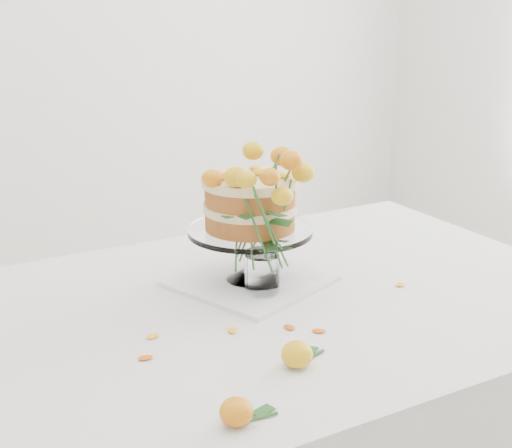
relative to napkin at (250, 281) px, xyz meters
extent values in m
cube|color=tan|center=(-0.02, -0.09, -0.03)|extent=(1.40, 0.90, 0.04)
cylinder|color=tan|center=(0.60, 0.28, -0.41)|extent=(0.06, 0.06, 0.71)
cube|color=white|center=(-0.02, -0.09, -0.01)|extent=(1.42, 0.92, 0.01)
cube|color=white|center=(-0.02, 0.37, -0.11)|extent=(1.42, 0.01, 0.20)
cube|color=white|center=(0.69, -0.09, -0.11)|extent=(0.01, 0.92, 0.20)
cube|color=white|center=(0.00, 0.00, 0.00)|extent=(0.37, 0.37, 0.01)
cylinder|color=white|center=(0.00, 0.00, 0.07)|extent=(0.03, 0.03, 0.09)
cylinder|color=white|center=(0.00, 0.00, 0.12)|extent=(0.27, 0.27, 0.01)
cylinder|color=#AF6127|center=(0.00, 0.00, 0.14)|extent=(0.25, 0.25, 0.04)
cylinder|color=#F5E19E|center=(0.00, 0.00, 0.17)|extent=(0.26, 0.26, 0.02)
cylinder|color=#AF6127|center=(0.00, 0.00, 0.20)|extent=(0.25, 0.25, 0.04)
cylinder|color=#F5E19E|center=(0.00, 0.00, 0.23)|extent=(0.27, 0.27, 0.02)
cylinder|color=white|center=(-0.01, -0.07, 0.00)|extent=(0.06, 0.06, 0.01)
cylinder|color=white|center=(-0.01, -0.07, 0.04)|extent=(0.07, 0.07, 0.08)
ellipsoid|color=gold|center=(-0.11, -0.36, 0.02)|extent=(0.05, 0.05, 0.05)
cylinder|color=#2F5F26|center=(-0.07, -0.35, 0.00)|extent=(0.06, 0.02, 0.01)
ellipsoid|color=#D5650A|center=(-0.28, -0.46, 0.02)|extent=(0.05, 0.05, 0.04)
cylinder|color=#2F5F26|center=(-0.24, -0.47, 0.00)|extent=(0.06, 0.01, 0.01)
ellipsoid|color=yellow|center=(-0.14, -0.19, 0.00)|extent=(0.03, 0.02, 0.00)
ellipsoid|color=yellow|center=(-0.04, -0.23, 0.00)|extent=(0.03, 0.02, 0.00)
ellipsoid|color=yellow|center=(0.00, -0.27, 0.00)|extent=(0.03, 0.02, 0.00)
ellipsoid|color=yellow|center=(-0.28, -0.14, 0.00)|extent=(0.03, 0.02, 0.00)
ellipsoid|color=yellow|center=(-0.32, -0.21, 0.00)|extent=(0.03, 0.02, 0.00)
ellipsoid|color=yellow|center=(0.28, -0.17, 0.00)|extent=(0.03, 0.02, 0.00)
camera|label=1|loc=(-0.69, -1.27, 0.59)|focal=50.00mm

